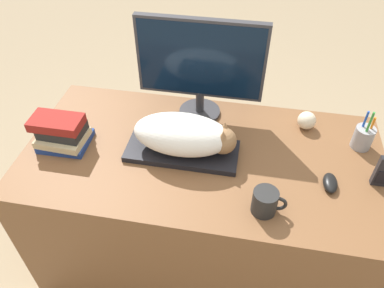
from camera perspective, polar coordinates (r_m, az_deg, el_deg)
The scene contains 10 objects.
desk at distance 1.77m, azimuth 1.40°, elevation -9.79°, with size 1.44×0.73×0.71m.
keyboard at distance 1.49m, azimuth -1.51°, elevation -1.08°, with size 0.45×0.18×0.02m.
cat at distance 1.43m, azimuth -0.95°, elevation 1.41°, with size 0.40×0.19×0.15m.
monitor at distance 1.55m, azimuth 1.29°, elevation 12.14°, with size 0.53×0.18×0.45m.
computer_mouse at distance 1.46m, azimuth 20.31°, elevation -5.57°, with size 0.05×0.10×0.03m.
coffee_mug at distance 1.30m, azimuth 11.13°, elevation -8.65°, with size 0.12×0.09×0.09m.
pen_cup at distance 1.65m, azimuth 24.63°, elevation 0.96°, with size 0.08×0.08×0.19m.
baseball at distance 1.67m, azimuth 17.07°, elevation 3.45°, with size 0.08×0.08×0.08m.
phone at distance 1.51m, azimuth 27.13°, elevation -3.76°, with size 0.06×0.03×0.13m.
book_stack at distance 1.59m, azimuth -19.24°, elevation 1.67°, with size 0.21×0.17×0.14m.
Camera 1 is at (0.15, -0.70, 1.76)m, focal length 35.00 mm.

